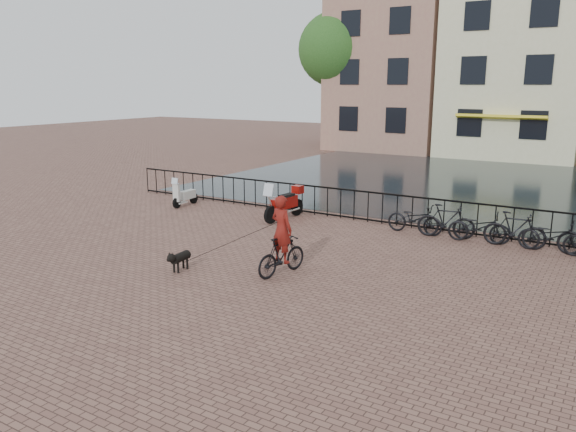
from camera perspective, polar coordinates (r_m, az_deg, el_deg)
The scene contains 15 objects.
ground at distance 12.08m, azimuth -7.57°, elevation -8.35°, with size 100.00×100.00×0.00m, color brown.
canal_water at distance 27.28m, azimuth 15.99°, elevation 3.40°, with size 20.00×20.00×0.00m, color black.
railing at distance 18.55m, azimuth 8.13°, elevation 0.92°, with size 20.00×0.05×1.02m.
canal_house_left at distance 41.39m, azimuth 11.27°, elevation 15.74°, with size 7.50×9.00×12.80m.
canal_house_mid at distance 39.25m, azimuth 22.58°, elevation 14.42°, with size 8.00×9.50×11.80m.
tree_far_left at distance 40.08m, azimuth 4.82°, elevation 16.50°, with size 5.04×5.04×9.27m.
cyclist at distance 13.19m, azimuth -0.65°, elevation -2.45°, with size 0.78×1.70×2.24m.
dog at distance 13.87m, azimuth -10.87°, elevation -4.41°, with size 0.33×0.82×0.54m.
motorcycle at distance 18.69m, azimuth -0.40°, elevation 1.69°, with size 0.62×1.93×1.36m.
scooter at distance 21.18m, azimuth -10.42°, elevation 2.56°, with size 0.40×1.25×1.15m.
parked_bike_0 at distance 17.38m, azimuth 12.77°, elevation -0.29°, with size 0.60×1.72×0.90m, color black.
parked_bike_1 at distance 17.10m, azimuth 15.78°, elevation -0.52°, with size 0.47×1.66×1.00m, color black.
parked_bike_2 at distance 16.89m, azimuth 18.86°, elevation -1.07°, with size 0.60×1.72×0.90m, color black.
parked_bike_3 at distance 16.71m, azimuth 22.03°, elevation -1.31°, with size 0.47×1.66×1.00m, color black.
parked_bike_4 at distance 16.61m, azimuth 25.24°, elevation -1.88°, with size 0.60×1.72×0.90m, color black.
Camera 1 is at (7.18, -8.65, 4.42)m, focal length 35.00 mm.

